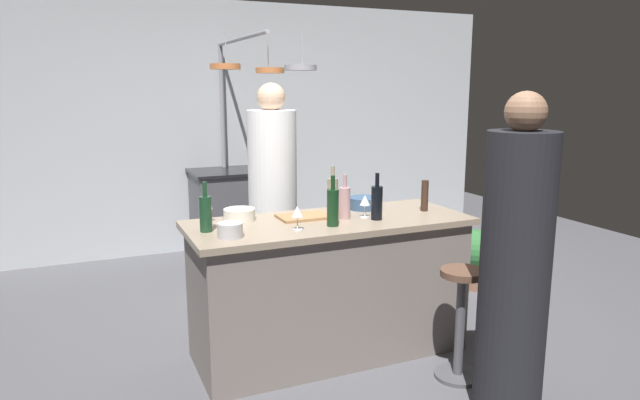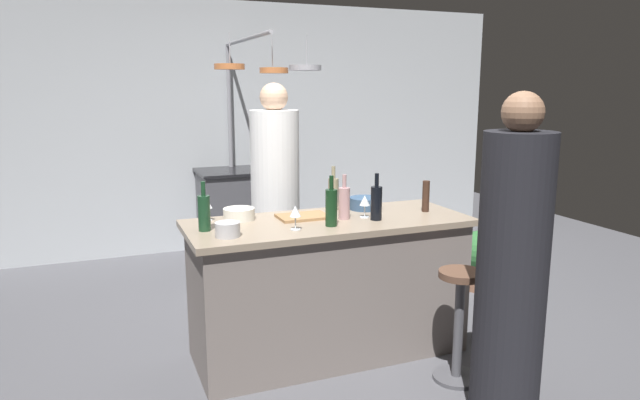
% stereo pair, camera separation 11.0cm
% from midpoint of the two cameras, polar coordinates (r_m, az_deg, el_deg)
% --- Properties ---
extents(ground_plane, '(9.00, 9.00, 0.00)m').
position_cam_midpoint_polar(ground_plane, '(3.92, 0.07, -14.89)').
color(ground_plane, '#4C4C51').
extents(back_wall, '(6.40, 0.16, 2.60)m').
position_cam_midpoint_polar(back_wall, '(6.25, -10.51, 7.16)').
color(back_wall, '#B2B7BC').
rests_on(back_wall, ground_plane).
extents(kitchen_island, '(1.80, 0.72, 0.90)m').
position_cam_midpoint_polar(kitchen_island, '(3.74, 0.08, -8.66)').
color(kitchen_island, slate).
rests_on(kitchen_island, ground_plane).
extents(stove_range, '(0.80, 0.64, 0.89)m').
position_cam_midpoint_polar(stove_range, '(5.99, -9.35, -1.24)').
color(stove_range, '#47474C').
rests_on(stove_range, ground_plane).
extents(chef, '(0.37, 0.37, 1.76)m').
position_cam_midpoint_polar(chef, '(4.42, -5.44, -0.72)').
color(chef, white).
rests_on(chef, ground_plane).
extents(bar_stool_right, '(0.28, 0.28, 0.68)m').
position_cam_midpoint_polar(bar_stool_right, '(3.54, 12.97, -11.49)').
color(bar_stool_right, '#4C4C51').
rests_on(bar_stool_right, ground_plane).
extents(guest_right, '(0.36, 0.36, 1.71)m').
position_cam_midpoint_polar(guest_right, '(3.13, 17.94, -6.69)').
color(guest_right, black).
rests_on(guest_right, ground_plane).
extents(overhead_pot_rack, '(0.91, 1.56, 2.17)m').
position_cam_midpoint_polar(overhead_pot_rack, '(5.23, -7.64, 10.71)').
color(overhead_pot_rack, gray).
rests_on(overhead_pot_rack, ground_plane).
extents(potted_plant, '(0.36, 0.36, 0.52)m').
position_cam_midpoint_polar(potted_plant, '(5.13, 14.61, -5.32)').
color(potted_plant, brown).
rests_on(potted_plant, ground_plane).
extents(cutting_board, '(0.32, 0.22, 0.02)m').
position_cam_midpoint_polar(cutting_board, '(3.66, -2.53, -1.68)').
color(cutting_board, '#997047').
rests_on(cutting_board, kitchen_island).
extents(pepper_mill, '(0.05, 0.05, 0.21)m').
position_cam_midpoint_polar(pepper_mill, '(3.91, 9.64, 0.43)').
color(pepper_mill, '#382319').
rests_on(pepper_mill, kitchen_island).
extents(wine_bottle_rose, '(0.07, 0.07, 0.29)m').
position_cam_midpoint_polar(wine_bottle_rose, '(3.62, 1.62, -0.21)').
color(wine_bottle_rose, '#B78C8E').
rests_on(wine_bottle_rose, kitchen_island).
extents(wine_bottle_dark, '(0.07, 0.07, 0.30)m').
position_cam_midpoint_polar(wine_bottle_dark, '(3.61, 4.83, -0.19)').
color(wine_bottle_dark, black).
rests_on(wine_bottle_dark, kitchen_island).
extents(wine_bottle_green, '(0.07, 0.07, 0.29)m').
position_cam_midpoint_polar(wine_bottle_green, '(3.38, -12.28, -1.26)').
color(wine_bottle_green, '#193D23').
rests_on(wine_bottle_green, kitchen_island).
extents(wine_bottle_red, '(0.07, 0.07, 0.31)m').
position_cam_midpoint_polar(wine_bottle_red, '(3.43, 0.37, -0.67)').
color(wine_bottle_red, '#143319').
rests_on(wine_bottle_red, kitchen_island).
extents(wine_bottle_white, '(0.07, 0.07, 0.30)m').
position_cam_midpoint_polar(wine_bottle_white, '(3.89, 0.46, 0.70)').
color(wine_bottle_white, gray).
rests_on(wine_bottle_white, kitchen_island).
extents(wine_glass_by_chef, '(0.07, 0.07, 0.15)m').
position_cam_midpoint_polar(wine_glass_by_chef, '(3.62, -12.09, -0.51)').
color(wine_glass_by_chef, silver).
rests_on(wine_glass_by_chef, kitchen_island).
extents(wine_glass_near_right_guest, '(0.07, 0.07, 0.15)m').
position_cam_midpoint_polar(wine_glass_near_right_guest, '(3.67, 3.67, -0.14)').
color(wine_glass_near_right_guest, silver).
rests_on(wine_glass_near_right_guest, kitchen_island).
extents(wine_glass_near_left_guest, '(0.07, 0.07, 0.15)m').
position_cam_midpoint_polar(wine_glass_near_left_guest, '(3.34, -3.22, -1.27)').
color(wine_glass_near_left_guest, silver).
rests_on(wine_glass_near_left_guest, kitchen_island).
extents(mixing_bowl_ceramic, '(0.20, 0.20, 0.07)m').
position_cam_midpoint_polar(mixing_bowl_ceramic, '(3.64, -8.92, -1.45)').
color(mixing_bowl_ceramic, silver).
rests_on(mixing_bowl_ceramic, kitchen_island).
extents(mixing_bowl_blue, '(0.22, 0.22, 0.08)m').
position_cam_midpoint_polar(mixing_bowl_blue, '(3.94, 3.64, -0.30)').
color(mixing_bowl_blue, '#334C6B').
rests_on(mixing_bowl_blue, kitchen_island).
extents(mixing_bowl_steel, '(0.14, 0.14, 0.08)m').
position_cam_midpoint_polar(mixing_bowl_steel, '(3.24, -9.94, -2.99)').
color(mixing_bowl_steel, '#B7B7BC').
rests_on(mixing_bowl_steel, kitchen_island).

